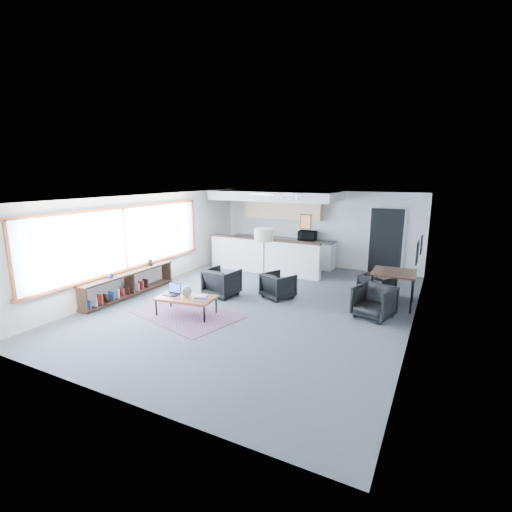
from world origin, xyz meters
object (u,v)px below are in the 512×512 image
at_px(dining_chair_near, 374,303).
at_px(microwave, 307,235).
at_px(laptop, 173,291).
at_px(armchair_right, 278,284).
at_px(book_stack, 201,297).
at_px(dining_chair_far, 377,288).
at_px(armchair_left, 222,281).
at_px(coffee_table, 186,298).
at_px(ceramic_pot, 186,291).
at_px(floor_lamp, 264,237).
at_px(dining_table, 394,275).

bearing_deg(dining_chair_near, microwave, 144.23).
distance_m(laptop, armchair_right, 2.68).
bearing_deg(book_stack, dining_chair_far, 42.55).
height_order(armchair_left, dining_chair_near, armchair_left).
bearing_deg(coffee_table, ceramic_pot, 105.39).
height_order(laptop, armchair_left, armchair_left).
bearing_deg(floor_lamp, armchair_left, -143.06).
xyz_separation_m(laptop, microwave, (1.29, 5.54, 0.63)).
height_order(ceramic_pot, dining_table, dining_table).
bearing_deg(book_stack, armchair_left, 105.59).
height_order(armchair_right, dining_chair_far, armchair_right).
xyz_separation_m(book_stack, dining_chair_far, (3.26, 3.00, -0.16)).
distance_m(laptop, dining_chair_near, 4.56).
xyz_separation_m(laptop, dining_chair_far, (4.06, 2.98, -0.19)).
distance_m(armchair_left, dining_chair_near, 3.84).
relative_size(floor_lamp, dining_chair_far, 2.82).
bearing_deg(book_stack, dining_chair_near, 27.36).
bearing_deg(armchair_left, dining_chair_near, -170.12).
bearing_deg(armchair_right, dining_chair_far, -132.42).
height_order(armchair_right, dining_table, dining_table).
relative_size(armchair_left, armchair_right, 1.11).
xyz_separation_m(coffee_table, dining_chair_far, (3.68, 3.01, -0.08)).
xyz_separation_m(armchair_right, dining_chair_far, (2.30, 0.97, -0.05)).
height_order(book_stack, armchair_right, armchair_right).
xyz_separation_m(ceramic_pot, armchair_right, (1.39, 2.01, -0.19)).
distance_m(book_stack, floor_lamp, 2.48).
height_order(ceramic_pot, dining_chair_far, ceramic_pot).
relative_size(ceramic_pot, dining_chair_far, 0.40).
height_order(book_stack, dining_table, dining_table).
height_order(coffee_table, floor_lamp, floor_lamp).
bearing_deg(coffee_table, floor_lamp, 60.23).
xyz_separation_m(floor_lamp, dining_table, (3.20, 0.63, -0.77)).
bearing_deg(armchair_left, microwave, -96.53).
relative_size(book_stack, floor_lamp, 0.22).
bearing_deg(book_stack, dining_table, 37.58).
distance_m(coffee_table, ceramic_pot, 0.16).
xyz_separation_m(coffee_table, armchair_left, (-0.01, 1.53, 0.01)).
xyz_separation_m(floor_lamp, dining_chair_far, (2.79, 0.80, -1.22)).
distance_m(coffee_table, dining_chair_near, 4.22).
bearing_deg(floor_lamp, book_stack, -102.12).
bearing_deg(laptop, dining_chair_near, 22.22).
relative_size(dining_chair_far, microwave, 1.07).
height_order(dining_chair_near, dining_chair_far, dining_chair_near).
xyz_separation_m(book_stack, armchair_right, (0.97, 2.03, -0.11)).
xyz_separation_m(armchair_left, armchair_right, (1.39, 0.51, -0.04)).
distance_m(dining_chair_near, microwave, 4.85).
height_order(armchair_left, dining_table, dining_table).
bearing_deg(armchair_left, coffee_table, 96.73).
bearing_deg(book_stack, floor_lamp, 77.88).
relative_size(ceramic_pot, armchair_left, 0.31).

